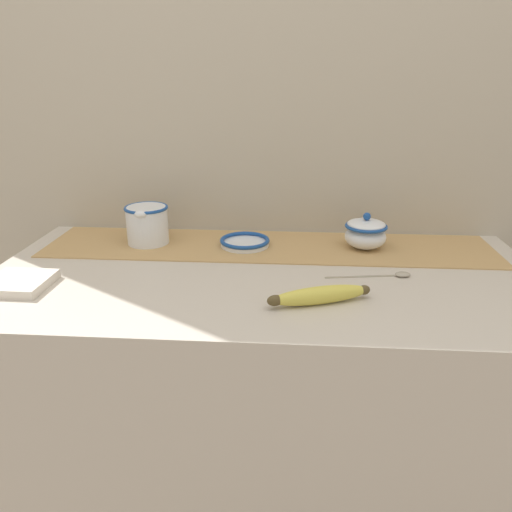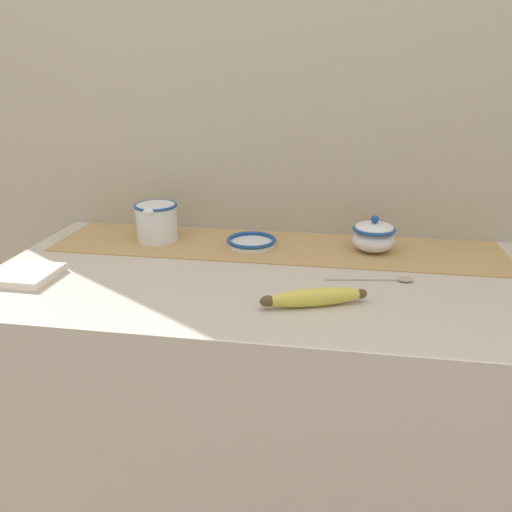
# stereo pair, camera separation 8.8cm
# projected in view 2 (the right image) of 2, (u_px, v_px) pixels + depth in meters

# --- Properties ---
(countertop) EXTENTS (1.27, 0.63, 0.92)m
(countertop) POSITION_uv_depth(u_px,v_px,m) (264.00, 435.00, 1.30)
(countertop) COLOR beige
(countertop) RESTS_ON ground_plane
(back_wall) EXTENTS (2.07, 0.04, 2.40)m
(back_wall) POSITION_uv_depth(u_px,v_px,m) (284.00, 131.00, 1.36)
(back_wall) COLOR #B7AD99
(back_wall) RESTS_ON ground_plane
(table_runner) EXTENTS (1.17, 0.25, 0.00)m
(table_runner) POSITION_uv_depth(u_px,v_px,m) (275.00, 247.00, 1.31)
(table_runner) COLOR tan
(table_runner) RESTS_ON countertop
(cream_pitcher) EXTENTS (0.11, 0.13, 0.10)m
(cream_pitcher) POSITION_uv_depth(u_px,v_px,m) (157.00, 221.00, 1.34)
(cream_pitcher) COLOR white
(cream_pitcher) RESTS_ON countertop
(sugar_bowl) EXTENTS (0.11, 0.11, 0.09)m
(sugar_bowl) POSITION_uv_depth(u_px,v_px,m) (374.00, 236.00, 1.26)
(sugar_bowl) COLOR white
(sugar_bowl) RESTS_ON countertop
(small_dish) EXTENTS (0.13, 0.13, 0.02)m
(small_dish) POSITION_uv_depth(u_px,v_px,m) (251.00, 242.00, 1.31)
(small_dish) COLOR white
(small_dish) RESTS_ON countertop
(banana) EXTENTS (0.21, 0.10, 0.04)m
(banana) POSITION_uv_depth(u_px,v_px,m) (314.00, 297.00, 0.98)
(banana) COLOR #DBCC4C
(banana) RESTS_ON countertop
(spoon) EXTENTS (0.19, 0.04, 0.01)m
(spoon) POSITION_uv_depth(u_px,v_px,m) (397.00, 279.00, 1.10)
(spoon) COLOR #A89E89
(spoon) RESTS_ON countertop
(napkin_stack) EXTENTS (0.13, 0.13, 0.02)m
(napkin_stack) POSITION_uv_depth(u_px,v_px,m) (26.00, 275.00, 1.10)
(napkin_stack) COLOR silver
(napkin_stack) RESTS_ON countertop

